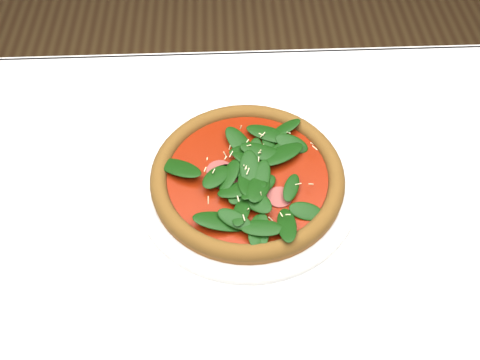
{
  "coord_description": "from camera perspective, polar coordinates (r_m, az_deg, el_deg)",
  "views": [
    {
      "loc": [
        0.0,
        -0.42,
        1.41
      ],
      "look_at": [
        0.03,
        0.08,
        0.77
      ],
      "focal_mm": 40.0,
      "sensor_mm": 36.0,
      "label": 1
    }
  ],
  "objects": [
    {
      "name": "plate",
      "position": [
        0.82,
        0.78,
        -0.25
      ],
      "size": [
        0.34,
        0.34,
        0.01
      ],
      "color": "silver",
      "rests_on": "dining_table"
    },
    {
      "name": "pizza",
      "position": [
        0.81,
        0.8,
        0.6
      ],
      "size": [
        0.33,
        0.33,
        0.04
      ],
      "rotation": [
        0.0,
        0.0,
        0.11
      ],
      "color": "#9F5F26",
      "rests_on": "plate"
    },
    {
      "name": "dining_table",
      "position": [
        0.87,
        -1.5,
        -8.88
      ],
      "size": [
        1.21,
        0.81,
        0.75
      ],
      "color": "silver",
      "rests_on": "ground"
    }
  ]
}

